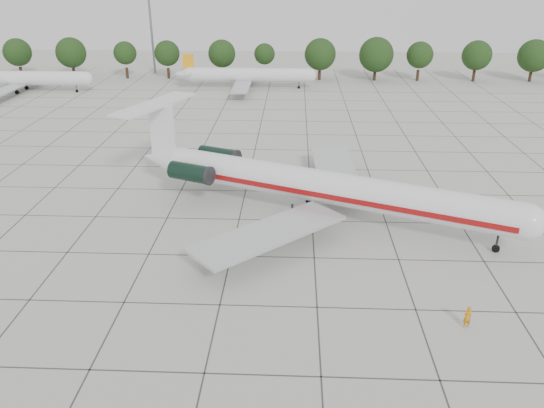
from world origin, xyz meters
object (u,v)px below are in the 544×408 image
object	(u,v)px
ground_crew	(467,317)
floodlight_mast	(150,14)
bg_airliner_c	(248,75)
bg_airliner_b	(23,78)
main_airliner	(308,184)

from	to	relation	value
ground_crew	floodlight_mast	size ratio (longest dim) A/B	0.07
bg_airliner_c	floodlight_mast	bearing A→B (deg)	146.10
bg_airliner_b	floodlight_mast	xyz separation A→B (m)	(22.96, 22.92, 11.37)
main_airliner	ground_crew	bearing A→B (deg)	-36.06
bg_airliner_c	bg_airliner_b	bearing A→B (deg)	-173.05
ground_crew	bg_airliner_c	xyz separation A→B (m)	(-24.07, 85.01, 1.97)
bg_airliner_c	floodlight_mast	world-z (taller)	floodlight_mast
main_airliner	bg_airliner_b	world-z (taller)	main_airliner
main_airliner	floodlight_mast	bearing A→B (deg)	136.92
ground_crew	floodlight_mast	distance (m)	114.15
ground_crew	bg_airliner_b	xyz separation A→B (m)	(-72.37, 79.12, 1.97)
ground_crew	bg_airliner_c	size ratio (longest dim) A/B	0.07
main_airliner	bg_airliner_c	world-z (taller)	main_airliner
bg_airliner_b	floodlight_mast	size ratio (longest dim) A/B	1.11
bg_airliner_b	floodlight_mast	distance (m)	34.38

